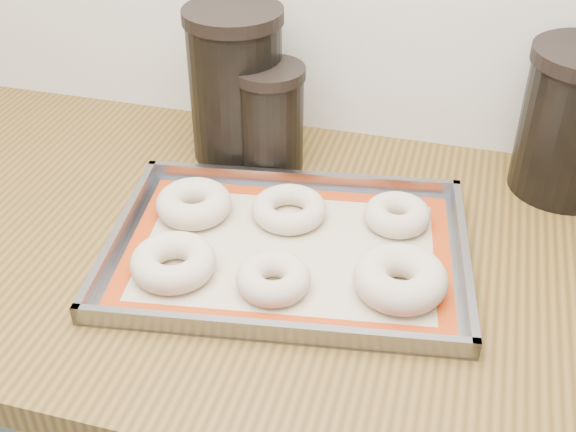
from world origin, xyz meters
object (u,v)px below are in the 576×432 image
(bagel_front_mid, at_px, (273,279))
(canister_left, at_px, (236,84))
(baking_tray, at_px, (288,249))
(canister_right, at_px, (576,122))
(bagel_front_right, at_px, (400,279))
(bagel_front_left, at_px, (173,262))
(canister_mid, at_px, (270,118))
(bagel_back_mid, at_px, (289,209))
(bagel_back_left, at_px, (194,203))
(bagel_back_right, at_px, (397,215))

(bagel_front_mid, distance_m, canister_left, 0.36)
(baking_tray, xyz_separation_m, canister_right, (0.35, 0.26, 0.10))
(bagel_front_right, bearing_deg, bagel_front_left, -171.65)
(canister_mid, bearing_deg, bagel_back_mid, -63.70)
(bagel_front_right, distance_m, canister_left, 0.41)
(bagel_back_left, bearing_deg, bagel_front_mid, -39.06)
(bagel_front_right, xyz_separation_m, canister_mid, (-0.24, 0.25, 0.06))
(bagel_front_right, bearing_deg, canister_mid, 133.51)
(bagel_front_right, height_order, canister_mid, canister_mid)
(bagel_front_left, bearing_deg, canister_right, 36.25)
(baking_tray, xyz_separation_m, bagel_back_right, (0.13, 0.10, 0.01))
(bagel_front_left, bearing_deg, bagel_front_mid, 2.17)
(canister_left, bearing_deg, bagel_back_right, -26.43)
(bagel_back_mid, bearing_deg, canister_right, 27.73)
(bagel_front_mid, bearing_deg, canister_mid, 107.31)
(bagel_front_left, height_order, bagel_back_right, bagel_front_left)
(baking_tray, bearing_deg, canister_mid, 112.46)
(bagel_front_left, bearing_deg, bagel_back_left, 100.25)
(bagel_front_right, height_order, canister_left, canister_left)
(baking_tray, distance_m, canister_left, 0.30)
(bagel_front_mid, xyz_separation_m, bagel_front_right, (0.15, 0.04, 0.00))
(bagel_front_mid, height_order, bagel_back_mid, bagel_front_mid)
(baking_tray, height_order, canister_right, canister_right)
(bagel_back_left, distance_m, canister_mid, 0.18)
(canister_left, distance_m, canister_mid, 0.07)
(bagel_back_right, bearing_deg, bagel_front_mid, -125.63)
(bagel_front_left, height_order, canister_right, canister_right)
(bagel_front_left, bearing_deg, bagel_back_right, 35.27)
(canister_mid, bearing_deg, canister_right, 7.36)
(baking_tray, relative_size, bagel_front_left, 4.72)
(bagel_front_right, distance_m, canister_mid, 0.35)
(bagel_back_left, distance_m, canister_right, 0.55)
(canister_left, bearing_deg, canister_right, 3.71)
(canister_left, xyz_separation_m, canister_right, (0.49, 0.03, -0.01))
(baking_tray, bearing_deg, bagel_back_right, 36.81)
(bagel_back_right, relative_size, canister_right, 0.42)
(bagel_back_left, bearing_deg, canister_mid, 69.20)
(bagel_front_mid, bearing_deg, bagel_back_right, 54.37)
(bagel_front_mid, height_order, canister_right, canister_right)
(bagel_front_mid, distance_m, bagel_front_right, 0.15)
(bagel_front_mid, xyz_separation_m, bagel_back_right, (0.12, 0.17, -0.00))
(bagel_back_left, distance_m, bagel_back_mid, 0.13)
(baking_tray, relative_size, bagel_back_mid, 4.89)
(canister_mid, bearing_deg, baking_tray, -67.54)
(bagel_back_left, bearing_deg, canister_right, 23.85)
(bagel_back_mid, relative_size, canister_right, 0.48)
(baking_tray, height_order, canister_mid, canister_mid)
(bagel_back_left, height_order, bagel_back_mid, bagel_back_left)
(bagel_front_right, relative_size, canister_right, 0.53)
(bagel_back_left, height_order, canister_left, canister_left)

